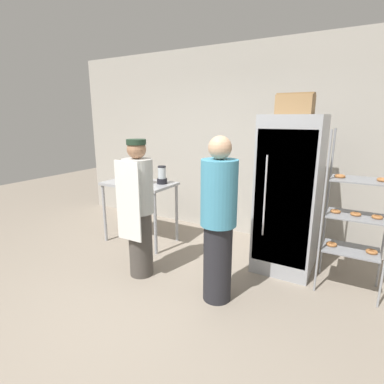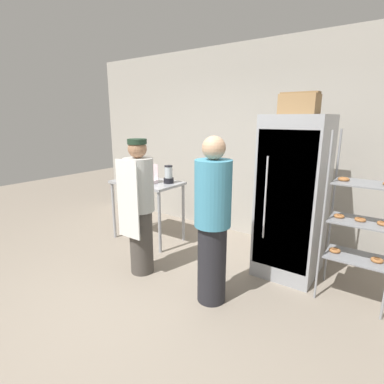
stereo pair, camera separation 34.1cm
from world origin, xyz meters
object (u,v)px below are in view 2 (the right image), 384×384
at_px(donut_box, 146,180).
at_px(person_baker, 139,206).
at_px(refrigerator, 293,197).
at_px(cardboard_storage_box, 299,104).
at_px(blender_pitcher, 169,175).
at_px(person_customer, 213,221).
at_px(baking_rack, 360,221).

distance_m(donut_box, person_baker, 0.89).
xyz_separation_m(refrigerator, cardboard_storage_box, (-0.00, -0.04, 1.04)).
distance_m(blender_pitcher, person_customer, 1.58).
distance_m(baking_rack, person_baker, 2.32).
height_order(donut_box, person_customer, person_customer).
bearing_deg(cardboard_storage_box, refrigerator, 86.89).
bearing_deg(person_baker, cardboard_storage_box, 34.89).
relative_size(donut_box, blender_pitcher, 1.07).
xyz_separation_m(cardboard_storage_box, person_baker, (-1.43, -1.00, -1.14)).
bearing_deg(baking_rack, person_customer, -143.33).
xyz_separation_m(baking_rack, donut_box, (-2.70, -0.16, 0.11)).
bearing_deg(person_baker, person_customer, -0.31).
height_order(cardboard_storage_box, person_customer, cardboard_storage_box).
xyz_separation_m(baking_rack, person_baker, (-2.15, -0.86, -0.01)).
distance_m(person_baker, person_customer, 1.00).
height_order(refrigerator, cardboard_storage_box, cardboard_storage_box).
bearing_deg(baking_rack, donut_box, -176.53).
relative_size(baking_rack, blender_pitcher, 6.71).
height_order(blender_pitcher, cardboard_storage_box, cardboard_storage_box).
relative_size(person_baker, person_customer, 0.96).
xyz_separation_m(refrigerator, blender_pitcher, (-1.73, -0.15, 0.09)).
distance_m(baking_rack, donut_box, 2.71).
relative_size(cardboard_storage_box, person_baker, 0.25).
relative_size(refrigerator, blender_pitcher, 7.26).
relative_size(refrigerator, person_customer, 1.11).
distance_m(donut_box, blender_pitcher, 0.33).
height_order(baking_rack, cardboard_storage_box, cardboard_storage_box).
bearing_deg(baking_rack, refrigerator, 165.48).
height_order(baking_rack, donut_box, baking_rack).
distance_m(cardboard_storage_box, person_customer, 1.56).
distance_m(blender_pitcher, person_baker, 0.96).
bearing_deg(donut_box, baking_rack, 3.47).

